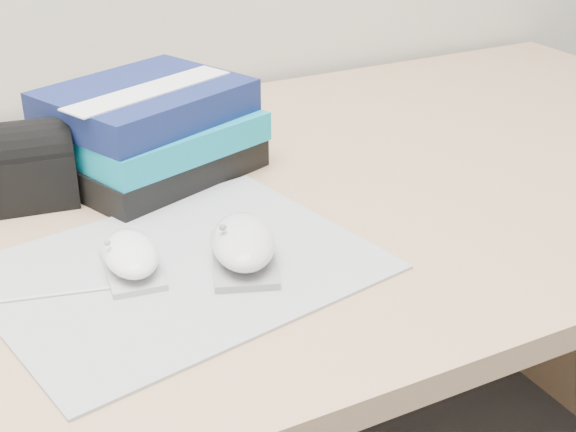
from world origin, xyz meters
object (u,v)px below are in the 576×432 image
mouse_front (243,244)px  pouch (23,165)px  mouse_rear (131,256)px  book_stack (151,131)px  desk (254,319)px

mouse_front → pouch: size_ratio=1.06×
mouse_rear → book_stack: (0.11, 0.24, 0.04)m
mouse_rear → book_stack: book_stack is taller
pouch → desk: bearing=-7.3°
desk → pouch: size_ratio=12.77×
mouse_rear → mouse_front: (0.11, -0.04, 0.00)m
desk → mouse_rear: 0.38m
mouse_rear → mouse_front: bearing=-18.5°
mouse_rear → pouch: size_ratio=0.83×
book_stack → pouch: (-0.16, -0.02, -0.01)m
book_stack → desk: bearing=-24.2°
desk → pouch: 0.40m
desk → pouch: (-0.28, 0.04, 0.28)m
mouse_front → mouse_rear: bearing=161.5°
mouse_rear → pouch: 0.23m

